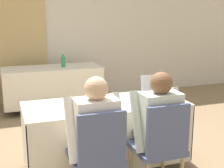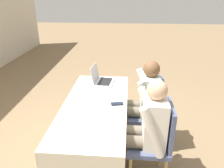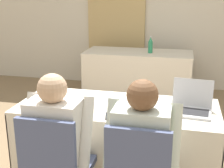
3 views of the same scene
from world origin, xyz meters
TOP-DOWN VIEW (x-y plane):
  - wall_back at (0.00, 3.13)m, footprint 12.00×0.06m
  - curtain_panel at (-0.69, 3.07)m, footprint 1.03×0.04m
  - conference_table_near at (0.00, 0.00)m, footprint 1.71×0.73m
  - conference_table_far at (-0.18, 2.44)m, footprint 1.71×0.73m
  - laptop at (0.61, -0.00)m, footprint 0.35×0.32m
  - cell_phone at (0.00, -0.25)m, footprint 0.10×0.15m
  - paper_beside_laptop at (0.23, -0.17)m, footprint 0.21×0.30m
  - paper_centre_table at (-0.26, 0.10)m, footprint 0.30×0.35m
  - paper_left_edge at (-0.00, 0.07)m, footprint 0.30×0.35m
  - water_bottle at (0.01, 2.39)m, footprint 0.07×0.07m
  - chair_near_left at (-0.30, -0.67)m, footprint 0.44×0.44m
  - person_checkered_shirt at (-0.30, -0.57)m, footprint 0.50×0.52m
  - person_white_shirt at (0.30, -0.57)m, footprint 0.50×0.52m

SIDE VIEW (x-z plane):
  - chair_near_left at x=-0.30m, z-range 0.05..0.98m
  - conference_table_near at x=0.00m, z-range 0.19..0.94m
  - conference_table_far at x=-0.18m, z-range 0.19..0.94m
  - person_checkered_shirt at x=-0.30m, z-range 0.08..1.27m
  - person_white_shirt at x=0.30m, z-range 0.08..1.27m
  - paper_beside_laptop at x=0.23m, z-range 0.75..0.75m
  - paper_centre_table at x=-0.26m, z-range 0.75..0.75m
  - paper_left_edge at x=0.00m, z-range 0.75..0.75m
  - cell_phone at x=0.00m, z-range 0.75..0.76m
  - laptop at x=0.61m, z-range 0.67..0.92m
  - water_bottle at x=0.01m, z-range 0.74..1.00m
  - curtain_panel at x=-0.69m, z-range 0.00..2.65m
  - wall_back at x=0.00m, z-range 0.00..2.70m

